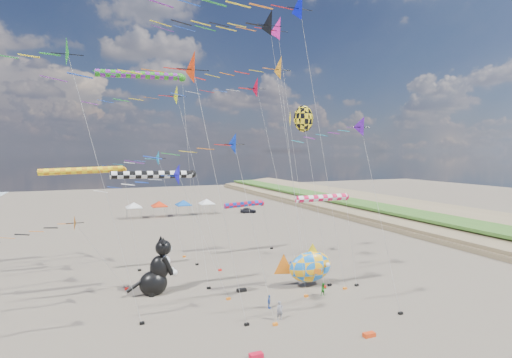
{
  "coord_description": "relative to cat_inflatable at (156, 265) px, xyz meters",
  "views": [
    {
      "loc": [
        -14.0,
        -22.34,
        13.49
      ],
      "look_at": [
        0.37,
        12.0,
        10.88
      ],
      "focal_mm": 28.0,
      "sensor_mm": 36.0,
      "label": 1
    }
  ],
  "objects": [
    {
      "name": "ground",
      "position": [
        8.41,
        -15.46,
        -2.71
      ],
      "size": [
        260.0,
        260.0,
        0.0
      ],
      "primitive_type": "plane",
      "color": "brown",
      "rests_on": "ground"
    },
    {
      "name": "delta_kite_0",
      "position": [
        11.23,
        2.18,
        17.56
      ],
      "size": [
        13.26,
        2.55,
        21.81
      ],
      "color": "red",
      "rests_on": "ground"
    },
    {
      "name": "delta_kite_1",
      "position": [
        -7.99,
        2.09,
        3.91
      ],
      "size": [
        10.66,
        1.67,
        7.87
      ],
      "color": "orange",
      "rests_on": "ground"
    },
    {
      "name": "delta_kite_2",
      "position": [
        11.18,
        -1.39,
        23.08
      ],
      "size": [
        14.69,
        2.98,
        27.51
      ],
      "color": "black",
      "rests_on": "ground"
    },
    {
      "name": "delta_kite_3",
      "position": [
        12.84,
        3.38,
        24.06
      ],
      "size": [
        17.6,
        2.9,
        28.49
      ],
      "color": "#F920A0",
      "rests_on": "ground"
    },
    {
      "name": "delta_kite_4",
      "position": [
        8.53,
        -6.33,
        17.41
      ],
      "size": [
        10.58,
        2.27,
        21.55
      ],
      "color": "orange",
      "rests_on": "ground"
    },
    {
      "name": "delta_kite_5",
      "position": [
        0.39,
        -9.85,
        16.14
      ],
      "size": [
        12.91,
        2.51,
        20.37
      ],
      "color": "red",
      "rests_on": "ground"
    },
    {
      "name": "delta_kite_6",
      "position": [
        13.57,
        -12.79,
        12.34
      ],
      "size": [
        8.98,
        1.74,
        16.3
      ],
      "color": "#53159E",
      "rests_on": "ground"
    },
    {
      "name": "delta_kite_7",
      "position": [
        -7.42,
        -6.49,
        17.24
      ],
      "size": [
        12.07,
        2.28,
        21.38
      ],
      "color": "#1B8020",
      "rests_on": "ground"
    },
    {
      "name": "delta_kite_8",
      "position": [
        3.06,
        4.51,
        16.46
      ],
      "size": [
        12.51,
        2.35,
        20.64
      ],
      "color": "#D6E50A",
      "rests_on": "ground"
    },
    {
      "name": "delta_kite_9",
      "position": [
        1.46,
        11.8,
        9.63
      ],
      "size": [
        10.17,
        2.05,
        13.7
      ],
      "color": "#0F84B8",
      "rests_on": "ground"
    },
    {
      "name": "delta_kite_10",
      "position": [
        0.56,
        -4.2,
        8.58
      ],
      "size": [
        10.65,
        2.0,
        12.6
      ],
      "color": "#0E07DF",
      "rests_on": "ground"
    },
    {
      "name": "delta_kite_11",
      "position": [
        3.3,
        -10.68,
        10.9
      ],
      "size": [
        9.51,
        1.66,
        14.87
      ],
      "color": "#0B2EBD",
      "rests_on": "ground"
    },
    {
      "name": "delta_kite_12",
      "position": [
        11.42,
        -5.98,
        23.2
      ],
      "size": [
        17.23,
        2.89,
        27.62
      ],
      "color": "#070ED9",
      "rests_on": "ground"
    },
    {
      "name": "windsock_0",
      "position": [
        -5.93,
        7.95,
        8.69
      ],
      "size": [
        9.94,
        0.74,
        11.82
      ],
      "color": "orange",
      "rests_on": "ground"
    },
    {
      "name": "windsock_1",
      "position": [
        13.58,
        11.42,
        3.69
      ],
      "size": [
        6.96,
        0.73,
        6.81
      ],
      "color": "red",
      "rests_on": "ground"
    },
    {
      "name": "windsock_2",
      "position": [
        0.21,
        7.75,
        18.99
      ],
      "size": [
        10.91,
        0.84,
        22.19
      ],
      "color": "#258D19",
      "rests_on": "ground"
    },
    {
      "name": "windsock_3",
      "position": [
        14.97,
        -5.65,
        6.3
      ],
      "size": [
        7.06,
        0.68,
        9.42
      ],
      "color": "#E61043",
      "rests_on": "ground"
    },
    {
      "name": "windsock_4",
      "position": [
        0.1,
        -0.74,
        8.58
      ],
      "size": [
        9.05,
        0.72,
        11.71
      ],
      "color": "black",
      "rests_on": "ground"
    },
    {
      "name": "angelfish_kite",
      "position": [
        14.13,
        -2.58,
        13.88
      ],
      "size": [
        3.74,
        3.02,
        18.04
      ],
      "color": "yellow",
      "rests_on": "ground"
    },
    {
      "name": "cat_inflatable",
      "position": [
        0.0,
        0.0,
        0.0
      ],
      "size": [
        4.19,
        2.39,
        5.41
      ],
      "primitive_type": null,
      "rotation": [
        0.0,
        0.0,
        0.1
      ],
      "color": "black",
      "rests_on": "ground"
    },
    {
      "name": "fish_inflatable",
      "position": [
        14.45,
        -3.83,
        -0.73
      ],
      "size": [
        6.28,
        3.24,
        4.35
      ],
      "color": "blue",
      "rests_on": "ground"
    },
    {
      "name": "person_adult",
      "position": [
        8.15,
        -9.89,
        -1.94
      ],
      "size": [
        0.56,
        0.38,
        1.52
      ],
      "primitive_type": "imported",
      "rotation": [
        0.0,
        0.0,
        0.02
      ],
      "color": "gray",
      "rests_on": "ground"
    },
    {
      "name": "child_green",
      "position": [
        14.32,
        -6.61,
        -2.12
      ],
      "size": [
        0.63,
        0.52,
        1.18
      ],
      "primitive_type": "imported",
      "rotation": [
        0.0,
        0.0,
        -0.13
      ],
      "color": "#228920",
      "rests_on": "ground"
    },
    {
      "name": "child_blue",
      "position": [
        8.34,
        -7.44,
        -2.12
      ],
      "size": [
        0.65,
        0.71,
        1.17
      ],
      "primitive_type": "imported",
      "rotation": [
        0.0,
        0.0,
        0.89
      ],
      "color": "blue",
      "rests_on": "ground"
    },
    {
      "name": "kite_bag_0",
      "position": [
        16.7,
        3.69,
        -2.56
      ],
      "size": [
        0.9,
        0.44,
        0.3
      ],
      "primitive_type": "cube",
      "color": "blue",
      "rests_on": "ground"
    },
    {
      "name": "kite_bag_1",
      "position": [
        12.87,
        -15.02,
        -2.56
      ],
      "size": [
        0.9,
        0.44,
        0.3
      ],
      "primitive_type": "cube",
      "color": "red",
      "rests_on": "ground"
    },
    {
      "name": "kite_bag_2",
      "position": [
        4.14,
        -14.57,
        -2.56
      ],
      "size": [
        0.9,
        0.44,
        0.3
      ],
      "primitive_type": "cube",
      "color": "red",
      "rests_on": "ground"
    },
    {
      "name": "kite_bag_3",
      "position": [
        7.59,
        -2.71,
        -2.56
      ],
      "size": [
        0.9,
        0.44,
        0.3
      ],
      "primitive_type": "cube",
      "color": "black",
      "rests_on": "ground"
    },
    {
      "name": "tent_row",
      "position": [
        9.91,
        44.54,
        0.44
      ],
      "size": [
        19.2,
        4.2,
        3.8
      ],
      "color": "silver",
      "rests_on": "ground"
    },
    {
      "name": "parked_car",
      "position": [
        26.17,
        42.54,
        -2.12
      ],
      "size": [
        3.7,
        2.36,
        1.17
      ],
      "primitive_type": "imported",
      "rotation": [
        0.0,
        0.0,
        1.26
      ],
      "color": "#26262D",
      "rests_on": "ground"
    }
  ]
}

